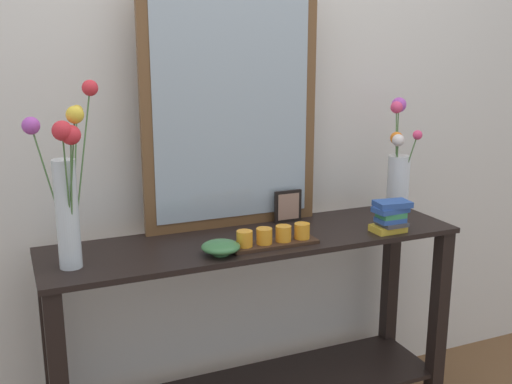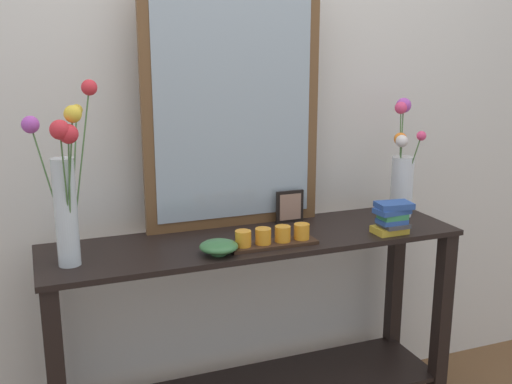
% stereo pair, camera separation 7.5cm
% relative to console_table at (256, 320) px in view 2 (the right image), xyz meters
% --- Properties ---
extents(wall_back, '(6.40, 0.08, 2.70)m').
position_rel_console_table_xyz_m(wall_back, '(0.00, 0.32, 0.83)').
color(wall_back, silver).
rests_on(wall_back, ground).
extents(console_table, '(1.54, 0.41, 0.85)m').
position_rel_console_table_xyz_m(console_table, '(0.00, 0.00, 0.00)').
color(console_table, black).
rests_on(console_table, ground).
extents(mirror_leaning, '(0.69, 0.03, 0.92)m').
position_rel_console_table_xyz_m(mirror_leaning, '(-0.02, 0.17, 0.79)').
color(mirror_leaning, brown).
rests_on(mirror_leaning, console_table).
extents(tall_vase_left, '(0.23, 0.22, 0.58)m').
position_rel_console_table_xyz_m(tall_vase_left, '(-0.65, -0.06, 0.60)').
color(tall_vase_left, silver).
rests_on(tall_vase_left, console_table).
extents(vase_right, '(0.14, 0.21, 0.47)m').
position_rel_console_table_xyz_m(vase_right, '(0.66, 0.06, 0.52)').
color(vase_right, silver).
rests_on(vase_right, console_table).
extents(candle_tray, '(0.32, 0.09, 0.07)m').
position_rel_console_table_xyz_m(candle_tray, '(0.02, -0.11, 0.36)').
color(candle_tray, '#382316').
rests_on(candle_tray, console_table).
extents(picture_frame_small, '(0.11, 0.01, 0.13)m').
position_rel_console_table_xyz_m(picture_frame_small, '(0.19, 0.13, 0.40)').
color(picture_frame_small, black).
rests_on(picture_frame_small, console_table).
extents(decorative_bowl, '(0.13, 0.13, 0.05)m').
position_rel_console_table_xyz_m(decorative_bowl, '(-0.18, -0.13, 0.36)').
color(decorative_bowl, '#38703D').
rests_on(decorative_bowl, console_table).
extents(book_stack, '(0.14, 0.10, 0.12)m').
position_rel_console_table_xyz_m(book_stack, '(0.49, -0.14, 0.39)').
color(book_stack, gold).
rests_on(book_stack, console_table).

